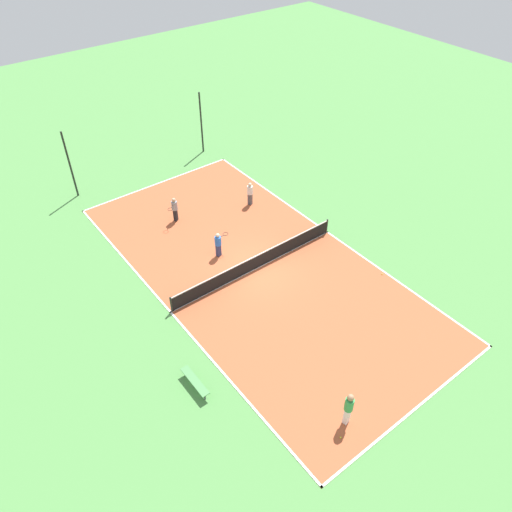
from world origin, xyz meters
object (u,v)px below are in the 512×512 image
at_px(player_far_white, 250,192).
at_px(tennis_ball_far_baseline, 382,274).
at_px(player_far_green, 349,407).
at_px(fence_post_back_right, 201,123).
at_px(tennis_net, 256,262).
at_px(player_baseline_gray, 175,208).
at_px(player_near_blue, 218,243).
at_px(tennis_ball_midcourt, 341,438).
at_px(fence_post_back_left, 70,165).
at_px(bench, 195,381).

height_order(player_far_white, tennis_ball_far_baseline, player_far_white).
bearing_deg(player_far_green, fence_post_back_right, 59.50).
height_order(tennis_net, player_baseline_gray, player_baseline_gray).
relative_size(player_far_white, player_baseline_gray, 0.98).
relative_size(player_near_blue, tennis_ball_midcourt, 22.37).
height_order(tennis_ball_midcourt, fence_post_back_left, fence_post_back_left).
relative_size(bench, fence_post_back_right, 0.40).
relative_size(bench, tennis_ball_midcourt, 26.26).
bearing_deg(player_baseline_gray, player_near_blue, 55.17).
xyz_separation_m(tennis_ball_far_baseline, fence_post_back_right, (-0.20, 17.21, 2.19)).
height_order(tennis_ball_midcourt, fence_post_back_right, fence_post_back_right).
height_order(player_near_blue, tennis_ball_far_baseline, player_near_blue).
relative_size(bench, fence_post_back_left, 0.40).
distance_m(player_far_white, fence_post_back_right, 7.89).
bearing_deg(tennis_ball_midcourt, fence_post_back_right, 69.93).
relative_size(player_far_green, player_baseline_gray, 1.14).
height_order(player_near_blue, tennis_ball_midcourt, player_near_blue).
relative_size(player_baseline_gray, fence_post_back_right, 0.35).
xyz_separation_m(player_far_green, fence_post_back_left, (-2.07, 22.22, 1.17)).
relative_size(player_far_white, fence_post_back_left, 0.35).
distance_m(bench, player_near_blue, 8.69).
distance_m(player_far_green, fence_post_back_left, 22.35).
bearing_deg(player_far_green, player_baseline_gray, 72.73).
xyz_separation_m(player_far_white, player_baseline_gray, (-4.61, 1.36, 0.02)).
distance_m(tennis_ball_midcourt, fence_post_back_right, 24.16).
bearing_deg(player_far_white, tennis_ball_midcourt, 131.49).
bearing_deg(tennis_ball_far_baseline, fence_post_back_right, 90.66).
distance_m(tennis_net, fence_post_back_left, 13.72).
relative_size(player_near_blue, fence_post_back_left, 0.34).
height_order(player_far_green, tennis_ball_far_baseline, player_far_green).
distance_m(tennis_ball_far_baseline, fence_post_back_right, 17.35).
xyz_separation_m(player_far_white, tennis_ball_far_baseline, (1.61, -9.57, -0.85)).
xyz_separation_m(bench, tennis_ball_midcourt, (3.22, -5.45, -0.33)).
height_order(player_baseline_gray, fence_post_back_left, fence_post_back_left).
relative_size(tennis_net, fence_post_back_right, 2.34).
xyz_separation_m(tennis_ball_midcourt, fence_post_back_right, (8.26, 22.60, 2.19)).
height_order(tennis_net, fence_post_back_left, fence_post_back_left).
height_order(player_far_white, player_near_blue, player_far_white).
relative_size(tennis_net, player_far_green, 5.77).
height_order(player_far_white, player_baseline_gray, player_baseline_gray).
height_order(tennis_net, player_far_green, player_far_green).
bearing_deg(fence_post_back_right, player_baseline_gray, -133.81).
bearing_deg(tennis_ball_far_baseline, player_far_white, 99.56).
bearing_deg(tennis_net, player_far_green, -106.23).
xyz_separation_m(player_far_white, player_near_blue, (-4.39, -2.95, -0.02)).
bearing_deg(fence_post_back_left, bench, -96.00).
distance_m(tennis_net, tennis_ball_midcourt, 10.46).
bearing_deg(tennis_ball_far_baseline, player_far_green, -147.29).
xyz_separation_m(player_near_blue, player_baseline_gray, (-0.22, 4.30, 0.04)).
bearing_deg(tennis_net, player_baseline_gray, 100.44).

